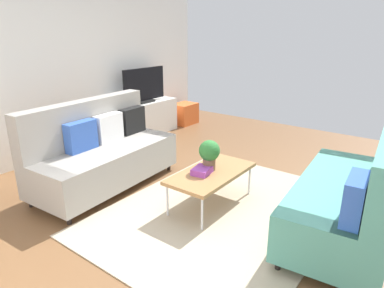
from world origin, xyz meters
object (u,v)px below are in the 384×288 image
object	(u,v)px
potted_plant	(209,153)
coffee_table	(211,174)
couch_beige	(102,152)
tv	(144,86)
couch_green	(352,195)
vase_1	(126,102)
storage_trunk	(185,114)
tv_console	(145,119)
bottle_1	(140,100)
table_book_0	(202,172)
vase_0	(119,102)
bottle_0	(136,100)

from	to	relation	value
potted_plant	coffee_table	bearing A→B (deg)	-119.42
couch_beige	tv	bearing A→B (deg)	-153.55
couch_green	vase_1	world-z (taller)	couch_green
couch_green	storage_trunk	xyz separation A→B (m)	(2.36, 3.91, -0.22)
storage_trunk	tv_console	bearing A→B (deg)	174.81
tv	bottle_1	world-z (taller)	tv
couch_green	potted_plant	world-z (taller)	couch_green
couch_beige	table_book_0	world-z (taller)	couch_beige
couch_beige	vase_1	xyz separation A→B (m)	(1.54, 1.21, 0.25)
tv_console	bottle_1	world-z (taller)	bottle_1
tv_console	potted_plant	world-z (taller)	potted_plant
tv	bottle_1	xyz separation A→B (m)	(-0.15, -0.02, -0.23)
tv_console	vase_1	xyz separation A→B (m)	(-0.41, 0.05, 0.38)
vase_0	bottle_1	size ratio (longest dim) A/B	1.25
coffee_table	bottle_1	size ratio (longest dim) A/B	6.94
couch_beige	potted_plant	world-z (taller)	couch_beige
storage_trunk	vase_1	bearing A→B (deg)	174.33
tv_console	table_book_0	xyz separation A→B (m)	(-1.66, -2.53, 0.12)
tv_console	bottle_1	xyz separation A→B (m)	(-0.15, -0.04, 0.40)
couch_green	vase_1	bearing A→B (deg)	72.89
couch_green	table_book_0	distance (m)	1.53
potted_plant	vase_1	size ratio (longest dim) A/B	2.76
potted_plant	vase_0	world-z (taller)	vase_0
table_book_0	couch_green	bearing A→B (deg)	-74.82
tv_console	tv	bearing A→B (deg)	-90.00
potted_plant	tv	bearing A→B (deg)	58.74
table_book_0	bottle_1	bearing A→B (deg)	58.83
couch_beige	vase_1	bearing A→B (deg)	-145.65
coffee_table	bottle_1	xyz separation A→B (m)	(1.40, 2.55, 0.33)
couch_beige	table_book_0	xyz separation A→B (m)	(0.29, -1.37, -0.02)
couch_beige	storage_trunk	size ratio (longest dim) A/B	3.76
tv	table_book_0	size ratio (longest dim) A/B	4.17
tv	bottle_0	size ratio (longest dim) A/B	5.69
vase_0	vase_1	bearing A→B (deg)	0.00
vase_0	bottle_1	world-z (taller)	vase_0
coffee_table	table_book_0	bearing A→B (deg)	154.15
vase_0	tv_console	bearing A→B (deg)	-4.93
vase_1	bottle_0	distance (m)	0.18
coffee_table	potted_plant	bearing A→B (deg)	60.58
table_book_0	couch_beige	bearing A→B (deg)	101.77
tv	vase_1	distance (m)	0.49
tv	table_book_0	xyz separation A→B (m)	(-1.66, -2.51, -0.52)
couch_green	tv_console	size ratio (longest dim) A/B	1.41
tv_console	bottle_1	size ratio (longest dim) A/B	8.83
tv	vase_0	distance (m)	0.62
couch_green	bottle_0	xyz separation A→B (m)	(1.01, 3.97, 0.29)
couch_green	coffee_table	bearing A→B (deg)	96.38
couch_green	bottle_0	size ratio (longest dim) A/B	11.20
couch_beige	tv_console	world-z (taller)	couch_beige
potted_plant	vase_0	distance (m)	2.75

